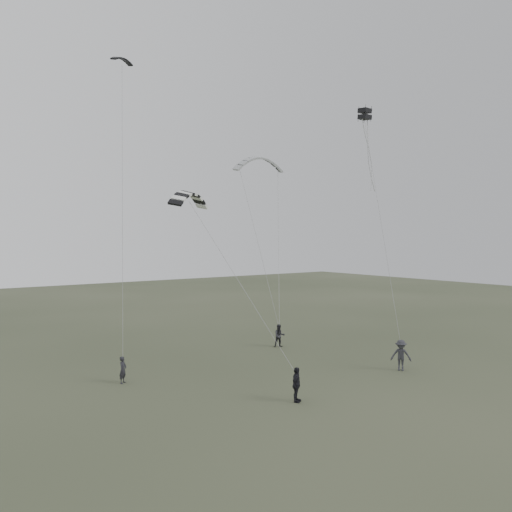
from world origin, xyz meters
TOP-DOWN VIEW (x-y plane):
  - ground at (0.00, 0.00)m, footprint 140.00×140.00m
  - flyer_left at (-7.27, 5.89)m, footprint 0.66×0.65m
  - flyer_right at (5.96, 8.01)m, footprint 1.04×0.95m
  - flyer_center at (-1.41, -2.49)m, footprint 1.10×0.93m
  - flyer_far at (7.84, -1.80)m, footprint 1.34×1.42m
  - kite_dark_small at (-5.10, 11.16)m, footprint 1.69×1.11m
  - kite_pale_large at (7.51, 12.72)m, footprint 4.56×2.53m
  - kite_striped at (-3.16, 5.47)m, footprint 3.50×2.68m
  - kite_box at (8.65, 2.04)m, footprint 0.74×0.80m

SIDE VIEW (x-z plane):
  - ground at x=0.00m, z-range 0.00..0.00m
  - flyer_left at x=-7.27m, z-range 0.00..1.54m
  - flyer_right at x=5.96m, z-range 0.00..1.73m
  - flyer_center at x=-1.41m, z-range 0.00..1.77m
  - flyer_far at x=7.84m, z-range 0.00..1.93m
  - kite_striped at x=-3.16m, z-range 10.32..11.78m
  - kite_pale_large at x=7.51m, z-range 14.17..16.12m
  - kite_box at x=8.65m, z-range 16.47..17.26m
  - kite_dark_small at x=-5.10m, z-range 20.04..20.66m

